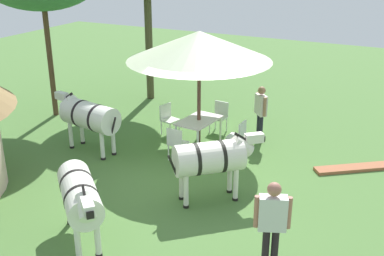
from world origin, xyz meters
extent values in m
plane|color=#4B7336|center=(0.00, 0.00, 0.00)|extent=(36.00, 36.00, 0.00)
cylinder|color=brown|center=(1.91, 0.63, 1.20)|extent=(0.10, 0.10, 2.39)
cone|color=beige|center=(1.91, 0.63, 2.78)|extent=(3.83, 3.83, 0.78)
cube|color=silver|center=(1.91, 0.63, 0.72)|extent=(1.41, 0.96, 0.04)
cylinder|color=silver|center=(1.35, 1.05, 0.35)|extent=(0.06, 0.06, 0.70)
cylinder|color=silver|center=(2.55, 0.91, 0.35)|extent=(0.06, 0.06, 0.70)
cylinder|color=silver|center=(1.27, 0.35, 0.35)|extent=(0.06, 0.06, 0.70)
cylinder|color=silver|center=(2.47, 0.22, 0.35)|extent=(0.06, 0.06, 0.70)
cube|color=silver|center=(3.02, 0.53, 0.45)|extent=(0.46, 0.48, 0.04)
cube|color=silver|center=(3.21, 0.51, 0.68)|extent=(0.08, 0.44, 0.45)
cylinder|color=silver|center=(2.82, 0.36, 0.23)|extent=(0.04, 0.04, 0.45)
cylinder|color=silver|center=(2.85, 0.73, 0.23)|extent=(0.04, 0.04, 0.45)
cylinder|color=silver|center=(3.18, 0.32, 0.23)|extent=(0.04, 0.04, 0.45)
cylinder|color=silver|center=(3.21, 0.70, 0.23)|extent=(0.04, 0.04, 0.45)
cube|color=white|center=(2.20, 1.70, 0.45)|extent=(0.54, 0.52, 0.04)
cube|color=white|center=(2.25, 1.89, 0.68)|extent=(0.43, 0.15, 0.45)
cylinder|color=white|center=(2.34, 1.48, 0.23)|extent=(0.04, 0.04, 0.45)
cylinder|color=white|center=(1.97, 1.58, 0.23)|extent=(0.04, 0.04, 0.45)
cylinder|color=white|center=(2.43, 1.83, 0.23)|extent=(0.04, 0.04, 0.45)
cylinder|color=white|center=(2.07, 1.93, 0.23)|extent=(0.04, 0.04, 0.45)
cube|color=silver|center=(0.80, 0.68, 0.45)|extent=(0.44, 0.46, 0.04)
cube|color=silver|center=(0.61, 0.69, 0.68)|extent=(0.06, 0.44, 0.45)
cylinder|color=silver|center=(0.99, 0.86, 0.23)|extent=(0.04, 0.04, 0.45)
cylinder|color=silver|center=(0.97, 0.48, 0.23)|extent=(0.04, 0.04, 0.45)
cylinder|color=silver|center=(0.63, 0.88, 0.23)|extent=(0.04, 0.04, 0.45)
cylinder|color=silver|center=(0.61, 0.50, 0.23)|extent=(0.04, 0.04, 0.45)
cube|color=silver|center=(1.87, -0.48, 0.45)|extent=(0.46, 0.44, 0.04)
cube|color=silver|center=(1.86, -0.67, 0.68)|extent=(0.44, 0.06, 0.45)
cylinder|color=silver|center=(1.68, -0.29, 0.23)|extent=(0.04, 0.04, 0.45)
cylinder|color=silver|center=(2.06, -0.31, 0.23)|extent=(0.04, 0.04, 0.45)
cylinder|color=silver|center=(1.67, -0.65, 0.23)|extent=(0.04, 0.04, 0.45)
cylinder|color=silver|center=(2.05, -0.67, 0.23)|extent=(0.04, 0.04, 0.45)
cylinder|color=black|center=(2.95, -0.75, 0.40)|extent=(0.12, 0.12, 0.80)
cylinder|color=black|center=(2.84, -0.85, 0.40)|extent=(0.12, 0.12, 0.80)
cube|color=silver|center=(2.89, -0.80, 1.09)|extent=(0.46, 0.44, 0.57)
cylinder|color=#94684E|center=(3.08, -0.63, 1.11)|extent=(0.08, 0.08, 0.54)
cylinder|color=#94684E|center=(2.71, -0.97, 1.11)|extent=(0.08, 0.08, 0.54)
sphere|color=#94684E|center=(2.89, -0.80, 1.50)|extent=(0.22, 0.22, 0.22)
cylinder|color=black|center=(-2.54, -2.78, 0.43)|extent=(0.13, 0.13, 0.86)
cylinder|color=black|center=(-2.48, -2.92, 0.43)|extent=(0.13, 0.13, 0.86)
cube|color=silver|center=(-2.51, -2.85, 1.16)|extent=(0.37, 0.51, 0.61)
cylinder|color=#A76B57|center=(-2.61, -2.60, 1.18)|extent=(0.09, 0.09, 0.57)
cylinder|color=#A76B57|center=(-2.41, -3.09, 1.18)|extent=(0.09, 0.09, 0.57)
sphere|color=#A76B57|center=(-2.51, -2.85, 1.60)|extent=(0.23, 0.23, 0.23)
cylinder|color=silver|center=(0.21, 3.00, 1.02)|extent=(1.00, 1.73, 0.71)
cylinder|color=black|center=(0.15, 2.68, 1.02)|extent=(0.73, 0.21, 0.73)
cylinder|color=black|center=(0.26, 3.29, 1.02)|extent=(0.73, 0.21, 0.73)
cylinder|color=silver|center=(0.35, 3.81, 1.20)|extent=(0.42, 0.60, 0.52)
cube|color=silver|center=(0.40, 4.08, 1.36)|extent=(0.25, 0.43, 0.20)
cube|color=black|center=(0.43, 4.26, 1.33)|extent=(0.14, 0.14, 0.12)
cube|color=black|center=(0.35, 3.81, 1.40)|extent=(0.10, 0.37, 0.28)
cylinder|color=silver|center=(0.12, 3.65, 0.38)|extent=(0.11, 0.11, 0.75)
cylinder|color=black|center=(0.12, 3.65, 0.03)|extent=(0.13, 0.13, 0.06)
cylinder|color=silver|center=(0.51, 3.58, 0.38)|extent=(0.11, 0.11, 0.75)
cylinder|color=black|center=(0.51, 3.58, 0.03)|extent=(0.13, 0.13, 0.06)
cylinder|color=silver|center=(-0.10, 2.43, 0.38)|extent=(0.11, 0.11, 0.75)
cylinder|color=black|center=(-0.10, 2.43, 0.03)|extent=(0.13, 0.13, 0.06)
cylinder|color=silver|center=(0.29, 2.36, 0.38)|extent=(0.11, 0.11, 0.75)
cylinder|color=black|center=(0.29, 2.36, 0.03)|extent=(0.13, 0.13, 0.06)
cylinder|color=black|center=(0.05, 2.15, 0.92)|extent=(0.09, 0.24, 0.53)
cylinder|color=silver|center=(-0.75, -0.89, 1.01)|extent=(1.50, 1.55, 0.69)
cylinder|color=black|center=(-0.94, -0.67, 1.01)|extent=(0.57, 0.53, 0.70)
cylinder|color=black|center=(-0.57, -1.09, 1.01)|extent=(0.57, 0.53, 0.70)
cylinder|color=silver|center=(-0.25, -1.43, 1.19)|extent=(0.60, 0.61, 0.51)
cube|color=silver|center=(-0.06, -1.64, 1.35)|extent=(0.40, 0.42, 0.20)
cube|color=black|center=(0.06, -1.77, 1.32)|extent=(0.17, 0.17, 0.12)
cube|color=black|center=(-0.25, -1.43, 1.39)|extent=(0.28, 0.30, 0.28)
cylinder|color=silver|center=(-0.23, -1.18, 0.38)|extent=(0.11, 0.11, 0.75)
cylinder|color=black|center=(-0.23, -1.18, 0.03)|extent=(0.13, 0.13, 0.06)
cylinder|color=silver|center=(-0.51, -1.43, 0.38)|extent=(0.11, 0.11, 0.75)
cylinder|color=black|center=(-0.51, -1.43, 0.03)|extent=(0.13, 0.13, 0.06)
cylinder|color=silver|center=(-0.98, -0.35, 0.38)|extent=(0.11, 0.11, 0.75)
cylinder|color=black|center=(-0.98, -0.35, 0.03)|extent=(0.13, 0.13, 0.06)
cylinder|color=silver|center=(-1.26, -0.60, 0.38)|extent=(0.11, 0.11, 0.75)
cylinder|color=black|center=(-1.26, -0.60, 0.03)|extent=(0.13, 0.13, 0.06)
cylinder|color=black|center=(-1.28, -0.31, 0.91)|extent=(0.20, 0.21, 0.53)
cylinder|color=silver|center=(-3.17, 0.61, 0.99)|extent=(1.60, 1.65, 0.63)
cylinder|color=black|center=(-2.94, 0.86, 0.99)|extent=(0.53, 0.49, 0.64)
cylinder|color=black|center=(-3.37, 0.39, 0.99)|extent=(0.53, 0.49, 0.64)
cylinder|color=silver|center=(-3.73, 0.00, 1.17)|extent=(0.57, 0.58, 0.49)
cube|color=silver|center=(-3.92, -0.21, 1.33)|extent=(0.40, 0.42, 0.20)
cube|color=black|center=(-4.05, -0.34, 1.30)|extent=(0.17, 0.17, 0.12)
cube|color=black|center=(-3.73, 0.00, 1.37)|extent=(0.28, 0.30, 0.28)
cylinder|color=silver|center=(-3.47, 0.03, 0.38)|extent=(0.11, 0.11, 0.75)
cylinder|color=black|center=(-3.47, 0.03, 0.03)|extent=(0.13, 0.13, 0.06)
cylinder|color=silver|center=(-3.73, 0.26, 0.38)|extent=(0.11, 0.11, 0.75)
cylinder|color=silver|center=(-2.61, 0.96, 0.38)|extent=(0.11, 0.11, 0.75)
cylinder|color=black|center=(-2.61, 0.96, 0.03)|extent=(0.13, 0.13, 0.06)
cylinder|color=silver|center=(-2.86, 1.19, 0.38)|extent=(0.11, 0.11, 0.75)
cylinder|color=black|center=(-2.86, 1.19, 0.03)|extent=(0.13, 0.13, 0.06)
cylinder|color=black|center=(-2.57, 1.26, 0.89)|extent=(0.20, 0.21, 0.53)
cylinder|color=#4D3723|center=(2.02, 5.90, 1.72)|extent=(0.17, 0.17, 3.44)
cylinder|color=#47422A|center=(4.95, 4.05, 1.84)|extent=(0.26, 0.26, 3.67)
cube|color=#A45D3C|center=(2.46, -3.84, 0.04)|extent=(1.96, 2.46, 0.08)
camera|label=1|loc=(-9.09, -4.67, 5.29)|focal=44.40mm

